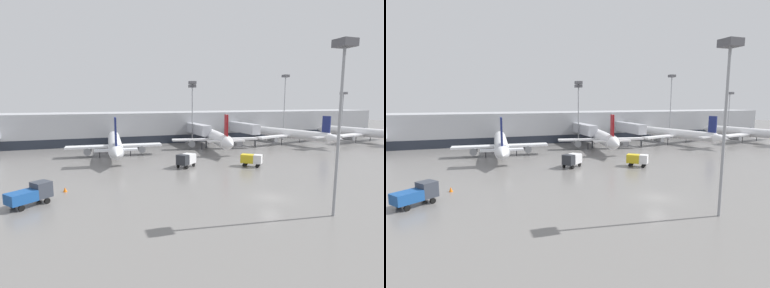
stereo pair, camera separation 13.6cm
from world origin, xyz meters
The scene contains 16 objects.
ground_plane centered at (0.00, 0.00, 0.00)m, with size 320.00×320.00×0.00m, color slate.
terminal_building centered at (-0.06, 61.79, 4.50)m, with size 160.00×30.05×9.00m.
parked_jet_0 centered at (57.86, 37.17, 2.93)m, with size 25.19×31.77×8.83m.
parked_jet_1 centered at (9.41, 39.56, 3.12)m, with size 22.67×32.88×9.47m.
parked_jet_2 centered at (-16.42, 37.54, 2.84)m, with size 21.43×33.92×9.44m.
parked_jet_4 centered at (34.22, 41.40, 2.96)m, with size 25.27×33.30×8.62m.
service_truck_0 centered at (7.28, 17.42, 1.46)m, with size 4.11×3.92×2.36m.
service_truck_1 centered at (-4.77, 20.97, 1.56)m, with size 4.37×4.10×2.58m.
service_truck_2 centered at (-28.93, 7.12, 1.46)m, with size 5.21×4.68×2.64m.
traffic_cone_0 centered at (-25.50, 11.66, 0.34)m, with size 0.51×0.51×0.68m.
traffic_cone_3 centered at (-0.12, 29.85, 0.35)m, with size 0.42×0.42×0.71m.
apron_light_mast_0 centered at (2.83, -7.56, 14.72)m, with size 1.80×1.80×18.70m.
apron_light_mast_1 centered at (6.13, 48.26, 14.24)m, with size 1.80×1.80×18.01m.
apron_light_mast_2 centered at (37.95, 49.50, 16.12)m, with size 1.80×1.80×20.77m.
apron_light_mast_3 centered at (6.21, 48.57, 13.59)m, with size 1.80×1.80×17.08m.
apron_light_mast_5 centered at (61.38, 48.78, 12.54)m, with size 1.80×1.80×15.58m.
Camera 2 is at (-22.06, -32.06, 12.46)m, focal length 28.00 mm.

